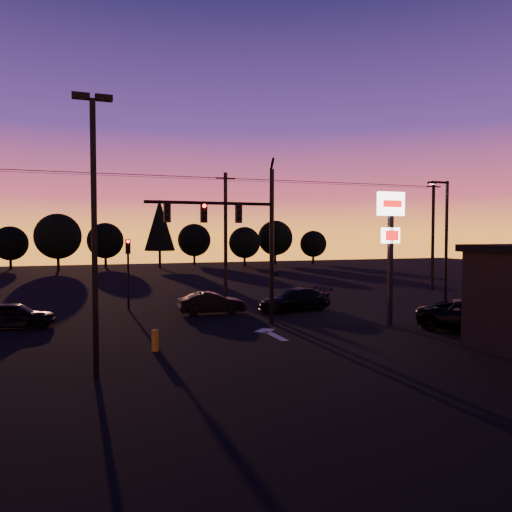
{
  "coord_description": "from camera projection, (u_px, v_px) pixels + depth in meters",
  "views": [
    {
      "loc": [
        -8.13,
        -19.93,
        4.68
      ],
      "look_at": [
        1.0,
        5.0,
        3.5
      ],
      "focal_mm": 35.0,
      "sensor_mm": 36.0,
      "label": 1
    }
  ],
  "objects": [
    {
      "name": "ground",
      "position": [
        274.0,
        341.0,
        21.7
      ],
      "size": [
        120.0,
        120.0,
        0.0
      ],
      "primitive_type": "plane",
      "color": "black",
      "rests_on": "ground"
    },
    {
      "name": "lane_arrow",
      "position": [
        270.0,
        333.0,
        23.43
      ],
      "size": [
        1.2,
        3.1,
        0.01
      ],
      "color": "beige",
      "rests_on": "ground"
    },
    {
      "name": "traffic_signal_mast",
      "position": [
        242.0,
        229.0,
        25.19
      ],
      "size": [
        6.79,
        0.52,
        8.58
      ],
      "color": "black",
      "rests_on": "ground"
    },
    {
      "name": "secondary_signal",
      "position": [
        128.0,
        263.0,
        30.62
      ],
      "size": [
        0.3,
        0.31,
        4.35
      ],
      "color": "black",
      "rests_on": "ground"
    },
    {
      "name": "parking_lot_light",
      "position": [
        94.0,
        216.0,
        16.07
      ],
      "size": [
        1.25,
        0.3,
        9.14
      ],
      "color": "black",
      "rests_on": "ground"
    },
    {
      "name": "pylon_sign",
      "position": [
        391.0,
        229.0,
        25.29
      ],
      "size": [
        1.5,
        0.28,
        6.8
      ],
      "color": "black",
      "rests_on": "ground"
    },
    {
      "name": "streetlight",
      "position": [
        445.0,
        238.0,
        31.44
      ],
      "size": [
        1.55,
        0.35,
        8.0
      ],
      "color": "black",
      "rests_on": "ground"
    },
    {
      "name": "utility_pole_1",
      "position": [
        226.0,
        235.0,
        35.31
      ],
      "size": [
        1.4,
        0.26,
        9.0
      ],
      "color": "black",
      "rests_on": "ground"
    },
    {
      "name": "utility_pole_2",
      "position": [
        433.0,
        235.0,
        41.5
      ],
      "size": [
        1.4,
        0.26,
        9.0
      ],
      "color": "black",
      "rests_on": "ground"
    },
    {
      "name": "power_wires",
      "position": [
        225.0,
        179.0,
        35.14
      ],
      "size": [
        36.0,
        1.22,
        0.07
      ],
      "color": "black",
      "rests_on": "ground"
    },
    {
      "name": "bollard",
      "position": [
        155.0,
        341.0,
        19.87
      ],
      "size": [
        0.28,
        0.28,
        0.85
      ],
      "primitive_type": "cylinder",
      "color": "#A98312",
      "rests_on": "ground"
    },
    {
      "name": "tree_1",
      "position": [
        10.0,
        243.0,
        65.76
      ],
      "size": [
        4.54,
        4.54,
        5.71
      ],
      "color": "black",
      "rests_on": "ground"
    },
    {
      "name": "tree_2",
      "position": [
        58.0,
        236.0,
        63.09
      ],
      "size": [
        5.77,
        5.78,
        7.26
      ],
      "color": "black",
      "rests_on": "ground"
    },
    {
      "name": "tree_3",
      "position": [
        105.0,
        241.0,
        68.94
      ],
      "size": [
        4.95,
        4.95,
        6.22
      ],
      "color": "black",
      "rests_on": "ground"
    },
    {
      "name": "tree_4",
      "position": [
        160.0,
        225.0,
        68.43
      ],
      "size": [
        4.18,
        4.18,
        9.5
      ],
      "color": "black",
      "rests_on": "ground"
    },
    {
      "name": "tree_5",
      "position": [
        194.0,
        240.0,
        75.28
      ],
      "size": [
        4.95,
        4.95,
        6.22
      ],
      "color": "black",
      "rests_on": "ground"
    },
    {
      "name": "tree_6",
      "position": [
        245.0,
        243.0,
        71.73
      ],
      "size": [
        4.54,
        4.54,
        5.71
      ],
      "color": "black",
      "rests_on": "ground"
    },
    {
      "name": "tree_7",
      "position": [
        275.0,
        238.0,
        76.57
      ],
      "size": [
        5.36,
        5.36,
        6.74
      ],
      "color": "black",
      "rests_on": "ground"
    },
    {
      "name": "tree_8",
      "position": [
        313.0,
        244.0,
        77.74
      ],
      "size": [
        4.12,
        4.12,
        5.19
      ],
      "color": "black",
      "rests_on": "ground"
    },
    {
      "name": "car_left",
      "position": [
        14.0,
        315.0,
        24.67
      ],
      "size": [
        4.04,
        2.22,
        1.3
      ],
      "primitive_type": "imported",
      "rotation": [
        0.0,
        0.0,
        1.38
      ],
      "color": "black",
      "rests_on": "ground"
    },
    {
      "name": "car_mid",
      "position": [
        212.0,
        303.0,
        29.13
      ],
      "size": [
        3.96,
        1.62,
        1.28
      ],
      "primitive_type": "imported",
      "rotation": [
        0.0,
        0.0,
        1.5
      ],
      "color": "black",
      "rests_on": "ground"
    },
    {
      "name": "car_right",
      "position": [
        295.0,
        300.0,
        30.36
      ],
      "size": [
        4.94,
        2.72,
        1.36
      ],
      "primitive_type": "imported",
      "rotation": [
        0.0,
        0.0,
        -1.39
      ],
      "color": "black",
      "rests_on": "ground"
    },
    {
      "name": "suv_parked",
      "position": [
        478.0,
        317.0,
        23.62
      ],
      "size": [
        4.98,
        5.94,
        1.51
      ],
      "primitive_type": "imported",
      "rotation": [
        0.0,
        0.0,
        0.55
      ],
      "color": "black",
      "rests_on": "ground"
    }
  ]
}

